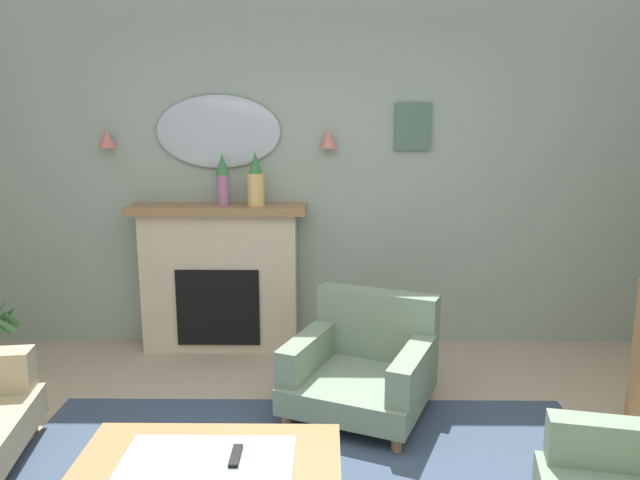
{
  "coord_description": "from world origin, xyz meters",
  "views": [
    {
      "loc": [
        0.09,
        -2.3,
        1.85
      ],
      "look_at": [
        0.05,
        1.3,
        1.1
      ],
      "focal_mm": 34.31,
      "sensor_mm": 36.0,
      "label": 1
    }
  ],
  "objects": [
    {
      "name": "wall_sconce_left",
      "position": [
        -1.59,
        2.42,
        1.66
      ],
      "size": [
        0.14,
        0.14,
        0.14
      ],
      "primitive_type": "cone",
      "color": "#D17066"
    },
    {
      "name": "wall_sconce_right",
      "position": [
        0.11,
        2.42,
        1.66
      ],
      "size": [
        0.14,
        0.14,
        0.14
      ],
      "primitive_type": "cone",
      "color": "#D17066"
    },
    {
      "name": "armchair_near_fireplace",
      "position": [
        0.34,
        1.32,
        0.31
      ],
      "size": [
        1.05,
        1.06,
        0.71
      ],
      "color": "gray",
      "rests_on": "ground"
    },
    {
      "name": "mantel_vase_left",
      "position": [
        -0.69,
        2.3,
        1.37
      ],
      "size": [
        0.1,
        0.1,
        0.4
      ],
      "color": "#9E6084",
      "rests_on": "fireplace"
    },
    {
      "name": "framed_picture",
      "position": [
        0.76,
        2.48,
        1.75
      ],
      "size": [
        0.28,
        0.03,
        0.36
      ],
      "primitive_type": "cube",
      "color": "#4C6B56"
    },
    {
      "name": "tv_remote",
      "position": [
        -0.28,
        -0.01,
        0.45
      ],
      "size": [
        0.04,
        0.16,
        0.02
      ],
      "primitive_type": "cube",
      "color": "black",
      "rests_on": "coffee_table"
    },
    {
      "name": "wall_mirror",
      "position": [
        -0.74,
        2.47,
        1.71
      ],
      "size": [
        0.96,
        0.06,
        0.56
      ],
      "primitive_type": "ellipsoid",
      "color": "#B2BCC6"
    },
    {
      "name": "coffee_table",
      "position": [
        -0.4,
        -0.01,
        0.38
      ],
      "size": [
        1.1,
        0.6,
        0.45
      ],
      "color": "olive",
      "rests_on": "ground"
    },
    {
      "name": "fireplace",
      "position": [
        -0.74,
        2.33,
        0.57
      ],
      "size": [
        1.36,
        0.36,
        1.16
      ],
      "color": "beige",
      "rests_on": "ground"
    },
    {
      "name": "wall_back",
      "position": [
        0.0,
        2.55,
        1.42
      ],
      "size": [
        6.74,
        0.1,
        2.83
      ],
      "primitive_type": "cube",
      "color": "#93A393",
      "rests_on": "ground"
    },
    {
      "name": "mantel_vase_right",
      "position": [
        -0.44,
        2.3,
        1.34
      ],
      "size": [
        0.13,
        0.13,
        0.41
      ],
      "color": "tan",
      "rests_on": "fireplace"
    }
  ]
}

